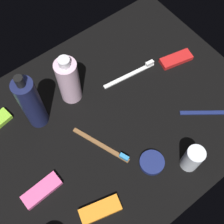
{
  "coord_description": "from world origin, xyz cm",
  "views": [
    {
      "loc": [
        22.14,
        29.06,
        75.48
      ],
      "look_at": [
        0.0,
        0.0,
        3.0
      ],
      "focal_mm": 46.09,
      "sensor_mm": 36.0,
      "label": 1
    }
  ],
  "objects_px": {
    "bodywash_bottle": "(69,81)",
    "cream_tin_right": "(151,163)",
    "toothbrush_white": "(132,73)",
    "lotion_bottle": "(31,103)",
    "deodorant_stick": "(192,159)",
    "toothbrush_navy": "(215,112)",
    "snack_bar_red": "(176,59)",
    "snack_bar_orange": "(100,210)",
    "snack_bar_pink": "(42,190)",
    "toothbrush_brown": "(104,146)"
  },
  "relations": [
    {
      "from": "bodywash_bottle",
      "to": "toothbrush_brown",
      "type": "height_order",
      "value": "bodywash_bottle"
    },
    {
      "from": "bodywash_bottle",
      "to": "snack_bar_red",
      "type": "distance_m",
      "value": 0.36
    },
    {
      "from": "toothbrush_navy",
      "to": "snack_bar_red",
      "type": "distance_m",
      "value": 0.21
    },
    {
      "from": "deodorant_stick",
      "to": "snack_bar_red",
      "type": "bearing_deg",
      "value": -127.32
    },
    {
      "from": "bodywash_bottle",
      "to": "snack_bar_red",
      "type": "height_order",
      "value": "bodywash_bottle"
    },
    {
      "from": "bodywash_bottle",
      "to": "toothbrush_navy",
      "type": "distance_m",
      "value": 0.43
    },
    {
      "from": "toothbrush_white",
      "to": "deodorant_stick",
      "type": "bearing_deg",
      "value": 78.86
    },
    {
      "from": "deodorant_stick",
      "to": "snack_bar_pink",
      "type": "bearing_deg",
      "value": -26.68
    },
    {
      "from": "snack_bar_pink",
      "to": "toothbrush_white",
      "type": "bearing_deg",
      "value": -164.41
    },
    {
      "from": "deodorant_stick",
      "to": "cream_tin_right",
      "type": "bearing_deg",
      "value": -37.08
    },
    {
      "from": "bodywash_bottle",
      "to": "snack_bar_pink",
      "type": "height_order",
      "value": "bodywash_bottle"
    },
    {
      "from": "toothbrush_navy",
      "to": "bodywash_bottle",
      "type": "bearing_deg",
      "value": -45.58
    },
    {
      "from": "toothbrush_navy",
      "to": "snack_bar_orange",
      "type": "height_order",
      "value": "toothbrush_navy"
    },
    {
      "from": "bodywash_bottle",
      "to": "cream_tin_right",
      "type": "bearing_deg",
      "value": 99.22
    },
    {
      "from": "snack_bar_red",
      "to": "cream_tin_right",
      "type": "bearing_deg",
      "value": 48.97
    },
    {
      "from": "snack_bar_orange",
      "to": "toothbrush_navy",
      "type": "bearing_deg",
      "value": -162.81
    },
    {
      "from": "bodywash_bottle",
      "to": "cream_tin_right",
      "type": "height_order",
      "value": "bodywash_bottle"
    },
    {
      "from": "snack_bar_orange",
      "to": "snack_bar_red",
      "type": "distance_m",
      "value": 0.52
    },
    {
      "from": "lotion_bottle",
      "to": "toothbrush_brown",
      "type": "relative_size",
      "value": 1.25
    },
    {
      "from": "toothbrush_brown",
      "to": "cream_tin_right",
      "type": "relative_size",
      "value": 2.56
    },
    {
      "from": "deodorant_stick",
      "to": "snack_bar_red",
      "type": "xyz_separation_m",
      "value": [
        -0.21,
        -0.27,
        -0.04
      ]
    },
    {
      "from": "toothbrush_white",
      "to": "bodywash_bottle",
      "type": "bearing_deg",
      "value": -15.02
    },
    {
      "from": "lotion_bottle",
      "to": "toothbrush_brown",
      "type": "height_order",
      "value": "lotion_bottle"
    },
    {
      "from": "snack_bar_red",
      "to": "toothbrush_white",
      "type": "bearing_deg",
      "value": -4.29
    },
    {
      "from": "toothbrush_navy",
      "to": "snack_bar_red",
      "type": "height_order",
      "value": "toothbrush_navy"
    },
    {
      "from": "toothbrush_navy",
      "to": "lotion_bottle",
      "type": "bearing_deg",
      "value": -35.08
    },
    {
      "from": "snack_bar_pink",
      "to": "toothbrush_brown",
      "type": "bearing_deg",
      "value": 176.5
    },
    {
      "from": "deodorant_stick",
      "to": "snack_bar_red",
      "type": "distance_m",
      "value": 0.34
    },
    {
      "from": "deodorant_stick",
      "to": "snack_bar_pink",
      "type": "distance_m",
      "value": 0.39
    },
    {
      "from": "lotion_bottle",
      "to": "deodorant_stick",
      "type": "relative_size",
      "value": 2.43
    },
    {
      "from": "deodorant_stick",
      "to": "snack_bar_red",
      "type": "relative_size",
      "value": 0.85
    },
    {
      "from": "lotion_bottle",
      "to": "snack_bar_orange",
      "type": "relative_size",
      "value": 2.07
    },
    {
      "from": "snack_bar_orange",
      "to": "lotion_bottle",
      "type": "bearing_deg",
      "value": -76.77
    },
    {
      "from": "bodywash_bottle",
      "to": "toothbrush_navy",
      "type": "height_order",
      "value": "bodywash_bottle"
    },
    {
      "from": "snack_bar_red",
      "to": "toothbrush_brown",
      "type": "bearing_deg",
      "value": 27.76
    },
    {
      "from": "toothbrush_white",
      "to": "toothbrush_brown",
      "type": "xyz_separation_m",
      "value": [
        0.22,
        0.14,
        0.0
      ]
    },
    {
      "from": "lotion_bottle",
      "to": "toothbrush_navy",
      "type": "distance_m",
      "value": 0.52
    },
    {
      "from": "deodorant_stick",
      "to": "toothbrush_white",
      "type": "relative_size",
      "value": 0.49
    },
    {
      "from": "toothbrush_brown",
      "to": "snack_bar_orange",
      "type": "height_order",
      "value": "toothbrush_brown"
    },
    {
      "from": "toothbrush_white",
      "to": "cream_tin_right",
      "type": "relative_size",
      "value": 2.68
    },
    {
      "from": "toothbrush_white",
      "to": "snack_bar_pink",
      "type": "bearing_deg",
      "value": 18.76
    },
    {
      "from": "lotion_bottle",
      "to": "snack_bar_orange",
      "type": "distance_m",
      "value": 0.32
    },
    {
      "from": "deodorant_stick",
      "to": "cream_tin_right",
      "type": "distance_m",
      "value": 0.11
    },
    {
      "from": "toothbrush_brown",
      "to": "snack_bar_pink",
      "type": "relative_size",
      "value": 1.65
    },
    {
      "from": "lotion_bottle",
      "to": "deodorant_stick",
      "type": "bearing_deg",
      "value": 125.02
    },
    {
      "from": "snack_bar_orange",
      "to": "snack_bar_red",
      "type": "bearing_deg",
      "value": -139.39
    },
    {
      "from": "toothbrush_brown",
      "to": "cream_tin_right",
      "type": "distance_m",
      "value": 0.14
    },
    {
      "from": "deodorant_stick",
      "to": "lotion_bottle",
      "type": "bearing_deg",
      "value": -54.98
    },
    {
      "from": "bodywash_bottle",
      "to": "toothbrush_white",
      "type": "relative_size",
      "value": 0.97
    },
    {
      "from": "lotion_bottle",
      "to": "bodywash_bottle",
      "type": "bearing_deg",
      "value": -175.21
    }
  ]
}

